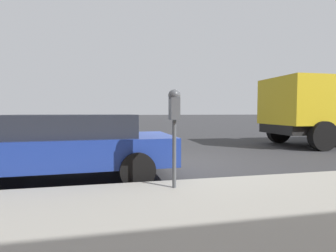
% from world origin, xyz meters
% --- Properties ---
extents(ground_plane, '(220.00, 220.00, 0.00)m').
position_xyz_m(ground_plane, '(0.00, 0.00, 0.00)').
color(ground_plane, '#333335').
extents(parking_meter, '(0.21, 0.19, 1.53)m').
position_xyz_m(parking_meter, '(-2.63, 0.62, 1.35)').
color(parking_meter, '#4C5156').
rests_on(parking_meter, sidewalk).
extents(car_blue, '(2.16, 4.34, 1.31)m').
position_xyz_m(car_blue, '(-1.03, 2.44, 0.71)').
color(car_blue, navy).
rests_on(car_blue, ground_plane).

